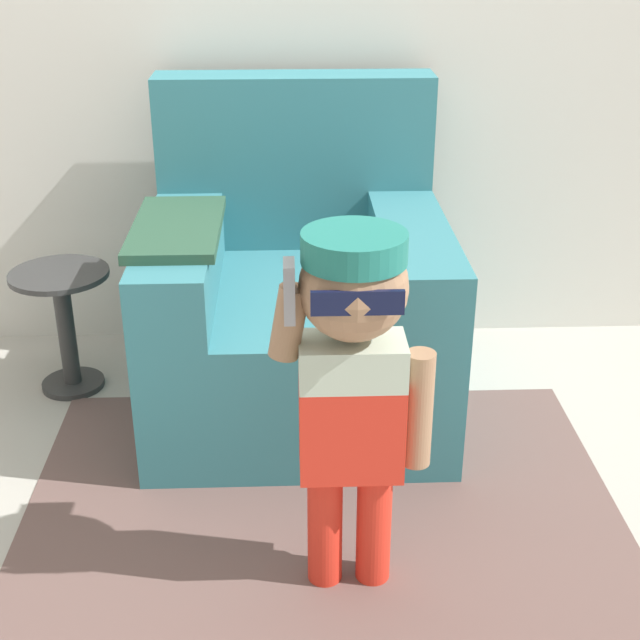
% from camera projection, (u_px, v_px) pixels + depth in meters
% --- Properties ---
extents(ground_plane, '(10.00, 10.00, 0.00)m').
position_uv_depth(ground_plane, '(283.00, 436.00, 2.80)').
color(ground_plane, '#ADA89E').
extents(armchair, '(0.94, 0.95, 1.01)m').
position_uv_depth(armchair, '(297.00, 301.00, 2.89)').
color(armchair, teal).
rests_on(armchair, ground_plane).
extents(person_child, '(0.37, 0.28, 0.91)m').
position_uv_depth(person_child, '(353.00, 362.00, 1.96)').
color(person_child, red).
rests_on(person_child, ground_plane).
extents(side_table, '(0.33, 0.33, 0.43)m').
position_uv_depth(side_table, '(65.00, 318.00, 2.97)').
color(side_table, '#333333').
rests_on(side_table, ground_plane).
extents(rug, '(1.63, 1.19, 0.01)m').
position_uv_depth(rug, '(322.00, 500.00, 2.49)').
color(rug, brown).
rests_on(rug, ground_plane).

